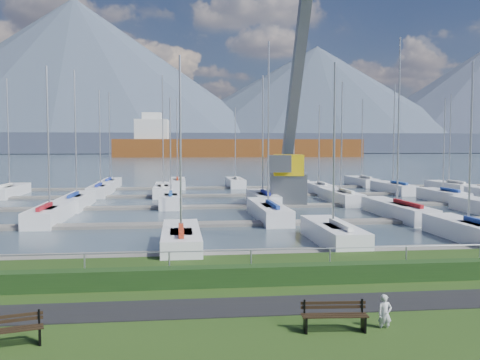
{
  "coord_description": "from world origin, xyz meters",
  "views": [
    {
      "loc": [
        -3.68,
        -19.32,
        5.09
      ],
      "look_at": [
        0.0,
        12.0,
        3.0
      ],
      "focal_mm": 40.0,
      "sensor_mm": 36.0,
      "label": 1
    }
  ],
  "objects": [
    {
      "name": "sailboat_fleet",
      "position": [
        1.89,
        29.11,
        5.51
      ],
      "size": [
        76.01,
        49.88,
        13.45
      ],
      "color": "silver",
      "rests_on": "water"
    },
    {
      "name": "foothill",
      "position": [
        0.0,
        330.0,
        6.0
      ],
      "size": [
        900.0,
        80.0,
        12.0
      ],
      "primitive_type": "cube",
      "color": "#3C4357",
      "rests_on": "water"
    },
    {
      "name": "cargo_ship_mid",
      "position": [
        18.78,
        216.25,
        3.47
      ],
      "size": [
        108.55,
        22.09,
        21.5
      ],
      "rotation": [
        0.0,
        0.0,
        -0.04
      ],
      "color": "brown",
      "rests_on": "water"
    },
    {
      "name": "crane",
      "position": [
        6.56,
        28.48,
        5.33
      ],
      "size": [
        4.72,
        13.36,
        22.35
      ],
      "rotation": [
        0.0,
        0.0,
        -0.17
      ],
      "color": "#5B5E63",
      "rests_on": "water"
    },
    {
      "name": "person",
      "position": [
        2.01,
        -5.36,
        0.55
      ],
      "size": [
        0.4,
        0.27,
        1.09
      ],
      "primitive_type": "imported",
      "rotation": [
        0.0,
        0.0,
        0.01
      ],
      "color": "silver",
      "rests_on": "grass"
    },
    {
      "name": "bench_left",
      "position": [
        -8.0,
        -5.63,
        0.42
      ],
      "size": [
        1.85,
        0.9,
        0.85
      ],
      "rotation": [
        0.0,
        0.0,
        0.28
      ],
      "color": "black",
      "rests_on": "grass"
    },
    {
      "name": "fence",
      "position": [
        0.0,
        0.0,
        1.2
      ],
      "size": [
        80.0,
        0.04,
        0.04
      ],
      "primitive_type": "cylinder",
      "rotation": [
        0.0,
        1.57,
        0.0
      ],
      "color": "#969A9E",
      "rests_on": "grass"
    },
    {
      "name": "water",
      "position": [
        0.0,
        260.0,
        -0.4
      ],
      "size": [
        800.0,
        540.0,
        0.2
      ],
      "primitive_type": "cube",
      "color": "#3B4A56"
    },
    {
      "name": "mountains",
      "position": [
        7.35,
        404.62,
        46.68
      ],
      "size": [
        1190.0,
        360.0,
        115.0
      ],
      "color": "#414C5F",
      "rests_on": "water"
    },
    {
      "name": "bench_right",
      "position": [
        0.54,
        -5.43,
        0.42
      ],
      "size": [
        1.83,
        0.55,
        0.85
      ],
      "rotation": [
        0.0,
        0.0,
        -0.07
      ],
      "color": "black",
      "rests_on": "grass"
    },
    {
      "name": "docks",
      "position": [
        0.0,
        26.0,
        -0.22
      ],
      "size": [
        90.0,
        41.6,
        0.25
      ],
      "color": "slate",
      "rests_on": "water"
    },
    {
      "name": "hedge",
      "position": [
        0.0,
        -0.4,
        0.35
      ],
      "size": [
        80.0,
        0.7,
        0.7
      ],
      "primitive_type": "cube",
      "color": "#1B3613",
      "rests_on": "grass"
    },
    {
      "name": "path",
      "position": [
        0.0,
        -3.0,
        0.01
      ],
      "size": [
        160.0,
        2.0,
        0.04
      ],
      "primitive_type": "cube",
      "color": "black",
      "rests_on": "grass"
    }
  ]
}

